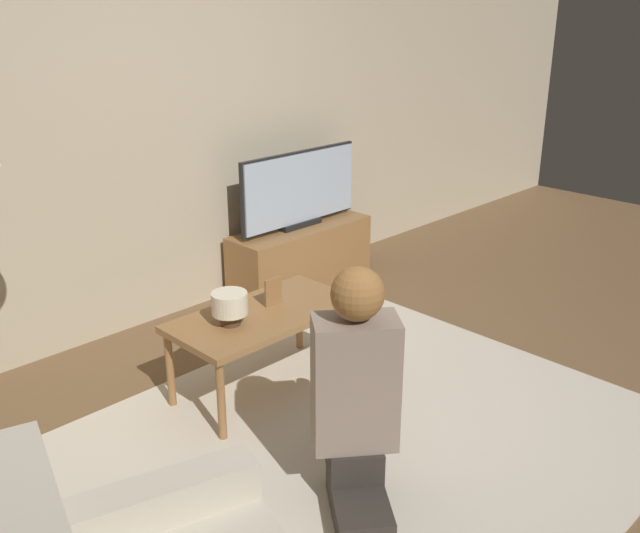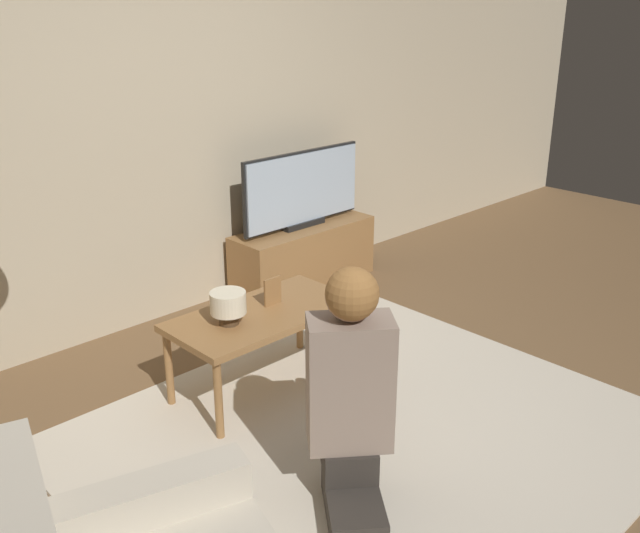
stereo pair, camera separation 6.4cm
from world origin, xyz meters
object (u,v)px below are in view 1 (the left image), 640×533
(table_lamp, at_px, (230,305))
(tv, at_px, (300,189))
(coffee_table, at_px, (264,321))
(person_kneeling, at_px, (355,385))

(table_lamp, bearing_deg, tv, 34.65)
(tv, distance_m, coffee_table, 1.55)
(tv, bearing_deg, table_lamp, -145.35)
(tv, xyz_separation_m, coffee_table, (-1.18, -0.96, -0.31))
(coffee_table, bearing_deg, person_kneeling, -108.57)
(coffee_table, bearing_deg, table_lamp, 178.93)
(coffee_table, relative_size, table_lamp, 5.46)
(coffee_table, xyz_separation_m, table_lamp, (-0.21, 0.00, 0.15))
(table_lamp, bearing_deg, person_kneeling, -96.09)
(tv, relative_size, person_kneeling, 1.02)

